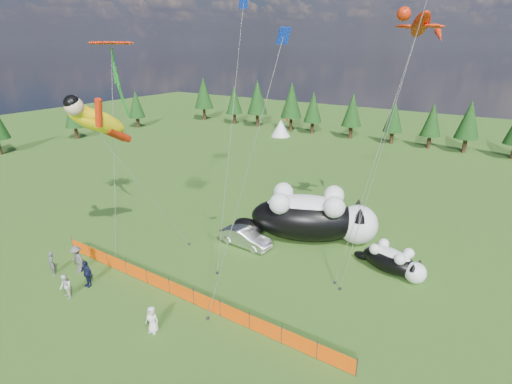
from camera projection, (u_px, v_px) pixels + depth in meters
ground at (213, 276)px, 26.62m from camera, size 160.00×160.00×0.00m
safety_fence at (181, 292)px, 24.10m from camera, size 22.06×0.06×1.10m
tree_line at (400, 118)px, 60.44m from camera, size 90.00×4.00×8.00m
festival_tents at (474, 152)px, 51.75m from camera, size 50.00×3.20×2.80m
cat_large at (312, 216)px, 31.08m from camera, size 10.92×7.09×4.15m
cat_small at (393, 261)px, 26.79m from camera, size 5.20×2.77×1.91m
car at (246, 238)px, 30.45m from camera, size 4.23×1.64×1.37m
spectator_a at (52, 264)px, 26.53m from camera, size 0.71×0.57×1.68m
spectator_b at (66, 287)px, 24.04m from camera, size 0.89×0.66×1.63m
spectator_c at (87, 274)px, 25.27m from camera, size 1.08×0.58×1.81m
spectator_d at (77, 259)px, 26.80m from camera, size 1.31×0.77×1.94m
spectator_e at (152, 320)px, 21.20m from camera, size 0.87×0.66×1.59m
superhero_kite at (97, 121)px, 25.70m from camera, size 5.76×6.90×12.60m
gecko_kite at (420, 25)px, 25.73m from camera, size 4.61×11.04×17.67m
flower_kite at (111, 46)px, 28.35m from camera, size 5.82×6.65×15.78m
diamond_kite_a at (242, 15)px, 26.70m from camera, size 2.40×6.64×18.38m
diamond_kite_c at (280, 49)px, 18.84m from camera, size 2.92×4.11×15.89m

